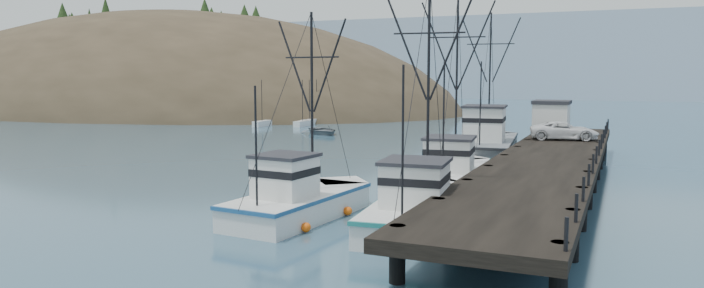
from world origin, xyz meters
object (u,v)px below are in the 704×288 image
trawler_near (422,208)px  pier_shed (551,117)px  work_vessel (486,146)px  trawler_mid (302,201)px  pier (547,162)px  trawler_far (453,173)px  motorboat (323,134)px  pickup_truck (564,131)px

trawler_near → pier_shed: bearing=84.2°
work_vessel → pier_shed: size_ratio=4.58×
trawler_near → trawler_mid: (-5.91, -0.82, -0.00)m
work_vessel → pier: bearing=-61.7°
work_vessel → pier_shed: 6.84m
pier → trawler_near: 12.54m
trawler_mid → trawler_near: bearing=7.9°
trawler_mid → trawler_far: 12.22m
pier_shed → motorboat: (-26.62, 10.15, -3.42)m
pier_shed → work_vessel: bearing=-133.8°
trawler_mid → motorboat: (-17.92, 38.52, -0.82)m
work_vessel → pier_shed: bearing=46.2°
trawler_mid → work_vessel: 24.06m
trawler_near → work_vessel: (-1.70, 22.87, 0.41)m
work_vessel → trawler_far: bearing=-88.0°
work_vessel → motorboat: bearing=146.2°
trawler_far → work_vessel: trawler_far is taller
pier → work_vessel: work_vessel is taller
trawler_far → pickup_truck: bearing=65.3°
trawler_near → work_vessel: work_vessel is taller
pier_shed → pier: bearing=-84.6°
trawler_far → pier_shed: bearing=76.6°
trawler_near → pickup_truck: bearing=79.3°
trawler_near → trawler_mid: bearing=-172.1°
pier → work_vessel: size_ratio=3.00×
work_vessel → trawler_mid: bearing=-100.1°
motorboat → trawler_far: bearing=-98.0°
trawler_near → work_vessel: 22.93m
trawler_mid → pier_shed: bearing=73.0°
pier → trawler_far: 5.76m
pier → trawler_mid: bearing=-129.0°
pier → trawler_far: (-5.55, -1.27, -0.87)m
trawler_mid → pier_shed: 29.78m
trawler_mid → work_vessel: bearing=79.9°
trawler_near → pickup_truck: trawler_near is taller
pier → pickup_truck: pickup_truck is taller
work_vessel → pickup_truck: (5.98, -0.31, 1.47)m
pier → motorboat: 38.29m
trawler_mid → pier: bearing=51.0°
pier_shed → pickup_truck: 5.25m
trawler_near → pier_shed: 27.81m
pier → trawler_near: trawler_near is taller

